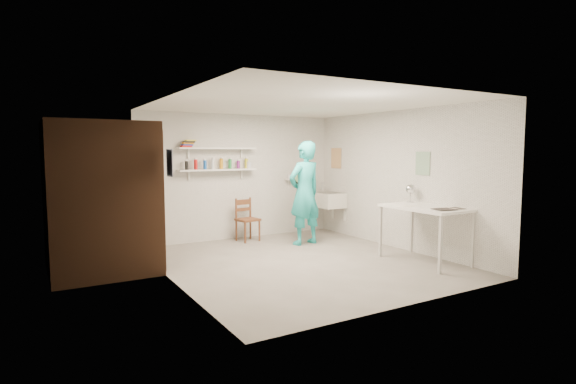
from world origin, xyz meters
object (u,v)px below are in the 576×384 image
man (305,193)px  wall_clock (300,175)px  wooden_chair (248,220)px  work_table (424,234)px  desk_lamp (411,189)px  belfast_sink (329,200)px

man → wall_clock: (0.03, 0.22, 0.31)m
wall_clock → wooden_chair: bearing=136.3°
wall_clock → work_table: size_ratio=0.26×
wall_clock → work_table: (0.85, -2.26, -0.82)m
wall_clock → desk_lamp: size_ratio=2.10×
belfast_sink → wall_clock: (-0.96, -0.39, 0.55)m
wall_clock → desk_lamp: 2.04m
wall_clock → work_table: 2.55m
work_table → wooden_chair: bearing=120.4°
wooden_chair → desk_lamp: desk_lamp is taller
wooden_chair → work_table: work_table is taller
belfast_sink → desk_lamp: desk_lamp is taller
wall_clock → belfast_sink: bearing=13.5°
wooden_chair → desk_lamp: (1.87, -2.31, 0.67)m
belfast_sink → work_table: work_table is taller
desk_lamp → wall_clock: bearing=121.3°
wall_clock → wooden_chair: 1.30m
work_table → desk_lamp: desk_lamp is taller
belfast_sink → wooden_chair: 1.80m
desk_lamp → wooden_chair: bearing=129.0°
man → wooden_chair: bearing=-54.0°
wooden_chair → work_table: bearing=-68.0°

